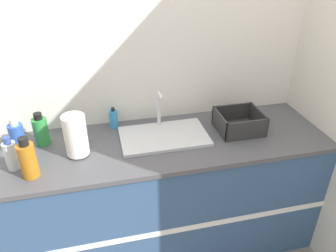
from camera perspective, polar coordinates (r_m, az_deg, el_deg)
The scene contains 11 objects.
wall_back at distance 2.16m, azimuth -2.13°, elevation 11.71°, with size 4.40×0.06×2.60m.
wall_right at distance 2.30m, azimuth 26.26°, elevation 9.81°, with size 0.06×2.62×2.60m.
counter_cabinet at distance 2.30m, azimuth -0.00°, elevation -11.79°, with size 2.02×0.64×0.88m.
sink at distance 2.06m, azimuth -0.75°, elevation -1.55°, with size 0.54×0.33×0.26m.
paper_towel_roll at distance 1.91m, azimuth -15.78°, elevation -1.62°, with size 0.13×0.13×0.25m.
dish_rack at distance 2.17m, azimuth 12.24°, elevation 0.40°, with size 0.28×0.25×0.13m.
bottle_blue at distance 2.05m, azimuth -24.69°, elevation -1.97°, with size 0.08×0.08×0.23m.
bottle_clear at distance 1.94m, azimuth -25.66°, elevation -4.56°, with size 0.07×0.07×0.20m.
bottle_green at distance 2.10m, azimuth -21.26°, elevation -0.73°, with size 0.09×0.09×0.21m.
bottle_amber at distance 1.84m, azimuth -23.21°, elevation -5.40°, with size 0.09×0.09×0.23m.
soap_dispenser at distance 2.17m, azimuth -9.43°, elevation 1.24°, with size 0.05×0.05×0.14m.
Camera 1 is at (-0.40, -1.36, 1.97)m, focal length 35.00 mm.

